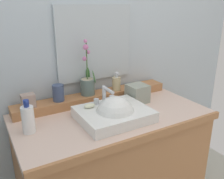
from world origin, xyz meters
The scene contains 12 objects.
wall_back centered at (0.00, 0.42, 1.34)m, with size 2.78×0.20×2.68m, color silver.
vanity_cabinet centered at (0.00, 0.00, 0.42)m, with size 1.19×0.64×0.85m.
back_ledge centered at (0.00, 0.24, 0.87)m, with size 1.12×0.13×0.06m, color #AF7145.
sink_basin centered at (-0.03, -0.08, 0.87)m, with size 0.41×0.34×0.27m.
soap_bar centered at (-0.14, 0.02, 0.92)m, with size 0.07×0.04×0.02m, color beige.
potted_plant centered at (-0.05, 0.24, 0.98)m, with size 0.11×0.12×0.38m.
soap_dispenser centered at (0.16, 0.22, 0.95)m, with size 0.06×0.06×0.13m.
tumbler_cup centered at (-0.26, 0.23, 0.95)m, with size 0.07×0.07×0.11m, color #3C4A6C.
trinket_box centered at (-0.45, 0.22, 0.94)m, with size 0.08×0.06×0.08m, color #A2897C.
lotion_bottle centered at (-0.50, 0.02, 0.92)m, with size 0.07×0.07×0.18m.
tissue_box centered at (0.25, 0.08, 0.90)m, with size 0.13×0.13×0.12m, color gray.
mirror centered at (0.04, 0.31, 1.23)m, with size 0.55×0.02×0.51m, color silver.
Camera 1 is at (-0.69, -1.20, 1.49)m, focal length 39.01 mm.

